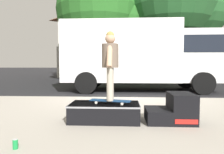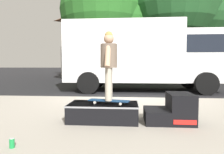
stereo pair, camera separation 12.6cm
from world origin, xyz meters
name	(u,v)px [view 2 (the right image)]	position (x,y,z in m)	size (l,w,h in m)	color
ground_plane	(127,98)	(0.00, 0.00, 0.00)	(140.00, 140.00, 0.00)	black
sidewalk_slab	(126,119)	(0.00, -3.00, 0.06)	(50.00, 5.00, 0.12)	#A8A093
skate_box	(103,111)	(-0.42, -3.40, 0.30)	(1.33, 0.71, 0.34)	black
kicker_ramp	(173,110)	(0.88, -3.40, 0.35)	(0.88, 0.68, 0.54)	black
skateboard	(109,101)	(-0.31, -3.42, 0.51)	(0.80, 0.35, 0.07)	navy
skater_kid	(109,60)	(-0.31, -3.42, 1.29)	(0.31, 0.66, 1.29)	#B7AD99
soda_can	(12,143)	(-1.44, -4.78, 0.18)	(0.07, 0.07, 0.13)	#198C3F
box_truck	(145,53)	(0.78, 2.20, 1.70)	(6.91, 2.63, 3.05)	white
street_tree_main	(107,13)	(-1.45, 7.08, 4.78)	(6.32, 5.74, 7.82)	brown
street_tree_neighbour	(180,1)	(3.49, 7.24, 5.50)	(6.96, 6.33, 8.84)	brown
house_behind	(114,36)	(-1.56, 15.06, 4.24)	(9.54, 8.23, 8.40)	beige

